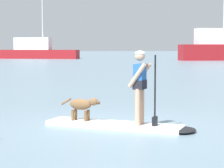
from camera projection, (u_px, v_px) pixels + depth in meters
ground_plane at (114, 127)px, 9.86m from camera, size 400.00×400.00×0.00m
paddleboard at (123, 126)px, 9.77m from camera, size 3.43×2.10×0.10m
person_paddler at (140, 82)px, 9.53m from camera, size 0.68×0.60×1.63m
dog at (82, 105)px, 10.12m from camera, size 0.95×0.50×0.55m
moored_boat_center at (37, 51)px, 69.02m from camera, size 12.97×5.12×11.75m
moored_boat_starboard at (218, 48)px, 60.18m from camera, size 11.41×3.74×10.03m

